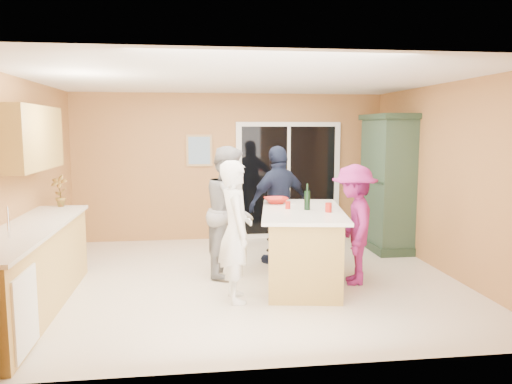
{
  "coord_description": "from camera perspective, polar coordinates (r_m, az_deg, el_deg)",
  "views": [
    {
      "loc": [
        -0.69,
        -6.38,
        1.98
      ],
      "look_at": [
        0.15,
        0.1,
        1.15
      ],
      "focal_mm": 35.0,
      "sensor_mm": 36.0,
      "label": 1
    }
  ],
  "objects": [
    {
      "name": "floor",
      "position": [
        6.72,
        -1.18,
        -9.9
      ],
      "size": [
        5.5,
        5.5,
        0.0
      ],
      "primitive_type": "plane",
      "color": "beige",
      "rests_on": "ground"
    },
    {
      "name": "ceiling",
      "position": [
        6.45,
        -1.24,
        12.75
      ],
      "size": [
        5.5,
        5.0,
        0.1
      ],
      "primitive_type": "cube",
      "color": "white",
      "rests_on": "wall_back"
    },
    {
      "name": "wall_back",
      "position": [
        8.94,
        -2.95,
        2.87
      ],
      "size": [
        5.5,
        0.1,
        2.6
      ],
      "primitive_type": "cube",
      "color": "tan",
      "rests_on": "ground"
    },
    {
      "name": "wall_front",
      "position": [
        4.0,
        2.68,
        -2.57
      ],
      "size": [
        5.5,
        0.1,
        2.6
      ],
      "primitive_type": "cube",
      "color": "tan",
      "rests_on": "ground"
    },
    {
      "name": "wall_left",
      "position": [
        6.74,
        -25.13,
        0.76
      ],
      "size": [
        0.1,
        5.0,
        2.6
      ],
      "primitive_type": "cube",
      "color": "tan",
      "rests_on": "ground"
    },
    {
      "name": "wall_right",
      "position": [
        7.29,
        20.84,
        1.41
      ],
      "size": [
        0.1,
        5.0,
        2.6
      ],
      "primitive_type": "cube",
      "color": "tan",
      "rests_on": "ground"
    },
    {
      "name": "left_cabinet_run",
      "position": [
        5.82,
        -24.97,
        -8.59
      ],
      "size": [
        0.65,
        3.05,
        1.24
      ],
      "color": "tan",
      "rests_on": "floor"
    },
    {
      "name": "upper_cabinets",
      "position": [
        6.46,
        -24.46,
        5.66
      ],
      "size": [
        0.35,
        1.6,
        0.75
      ],
      "primitive_type": "cube",
      "color": "tan",
      "rests_on": "wall_left"
    },
    {
      "name": "sliding_door",
      "position": [
        9.07,
        3.71,
        1.34
      ],
      "size": [
        1.9,
        0.07,
        2.1
      ],
      "color": "white",
      "rests_on": "floor"
    },
    {
      "name": "framed_picture",
      "position": [
        8.87,
        -6.5,
        4.74
      ],
      "size": [
        0.46,
        0.04,
        0.56
      ],
      "color": "#AA8555",
      "rests_on": "wall_back"
    },
    {
      "name": "kitchen_island",
      "position": [
        6.43,
        5.27,
        -6.52
      ],
      "size": [
        1.28,
        1.98,
        0.97
      ],
      "rotation": [
        0.0,
        0.0,
        -0.16
      ],
      "color": "tan",
      "rests_on": "floor"
    },
    {
      "name": "green_hutch",
      "position": [
        8.44,
        14.8,
        0.87
      ],
      "size": [
        0.64,
        1.21,
        2.21
      ],
      "color": "#203424",
      "rests_on": "floor"
    },
    {
      "name": "woman_white",
      "position": [
        5.73,
        -2.36,
        -4.51
      ],
      "size": [
        0.44,
        0.63,
        1.63
      ],
      "primitive_type": "imported",
      "rotation": [
        0.0,
        0.0,
        1.67
      ],
      "color": "white",
      "rests_on": "floor"
    },
    {
      "name": "woman_grey",
      "position": [
        6.75,
        -2.98,
        -2.18
      ],
      "size": [
        0.85,
        0.98,
        1.75
      ],
      "primitive_type": "imported",
      "rotation": [
        0.0,
        0.0,
        1.33
      ],
      "color": "gray",
      "rests_on": "floor"
    },
    {
      "name": "woman_navy",
      "position": [
        7.32,
        2.66,
        -1.49
      ],
      "size": [
        1.1,
        0.82,
        1.74
      ],
      "primitive_type": "imported",
      "rotation": [
        0.0,
        0.0,
        3.59
      ],
      "color": "#1B253C",
      "rests_on": "floor"
    },
    {
      "name": "woman_magenta",
      "position": [
        6.5,
        11.15,
        -3.65
      ],
      "size": [
        0.77,
        1.09,
        1.54
      ],
      "primitive_type": "imported",
      "rotation": [
        0.0,
        0.0,
        -1.79
      ],
      "color": "#95206E",
      "rests_on": "floor"
    },
    {
      "name": "serving_bowl",
      "position": [
        6.81,
        2.3,
        -0.97
      ],
      "size": [
        0.35,
        0.35,
        0.08
      ],
      "primitive_type": "imported",
      "rotation": [
        0.0,
        0.0,
        0.05
      ],
      "color": "#AA1B12",
      "rests_on": "kitchen_island"
    },
    {
      "name": "tulip_vase",
      "position": [
        7.18,
        -21.53,
        0.11
      ],
      "size": [
        0.26,
        0.21,
        0.43
      ],
      "primitive_type": "imported",
      "rotation": [
        0.0,
        0.0,
        -0.3
      ],
      "color": "#B72712",
      "rests_on": "left_cabinet_run"
    },
    {
      "name": "tumbler_near",
      "position": [
        6.36,
        3.66,
        -1.5
      ],
      "size": [
        0.09,
        0.09,
        0.1
      ],
      "primitive_type": "cylinder",
      "rotation": [
        0.0,
        0.0,
        -0.35
      ],
      "color": "#AA1B12",
      "rests_on": "kitchen_island"
    },
    {
      "name": "tumbler_far",
      "position": [
        6.15,
        8.29,
        -1.76
      ],
      "size": [
        0.1,
        0.1,
        0.12
      ],
      "primitive_type": "cylinder",
      "rotation": [
        0.0,
        0.0,
        0.34
      ],
      "color": "#AA1B12",
      "rests_on": "kitchen_island"
    },
    {
      "name": "wine_bottle",
      "position": [
        6.29,
        5.87,
        -0.88
      ],
      "size": [
        0.08,
        0.08,
        0.33
      ],
      "rotation": [
        0.0,
        0.0,
        -0.32
      ],
      "color": "black",
      "rests_on": "kitchen_island"
    },
    {
      "name": "white_plate",
      "position": [
        6.82,
        3.76,
        -1.25
      ],
      "size": [
        0.23,
        0.23,
        0.01
      ],
      "primitive_type": "cylinder",
      "rotation": [
        0.0,
        0.0,
        -0.21
      ],
      "color": "silver",
      "rests_on": "kitchen_island"
    }
  ]
}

